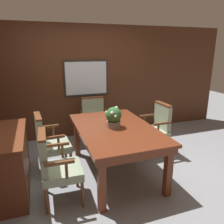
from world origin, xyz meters
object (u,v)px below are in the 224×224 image
object	(u,v)px
chair_left_near	(55,165)
chair_head_far	(94,119)
sideboard_cabinet	(7,163)
dining_table	(115,133)
chair_right_far	(156,127)
potted_plant	(114,117)
chair_left_far	(49,141)

from	to	relation	value
chair_left_near	chair_head_far	bearing A→B (deg)	-27.75
chair_left_near	sideboard_cabinet	distance (m)	0.77
dining_table	chair_left_near	xyz separation A→B (m)	(-0.95, -0.40, -0.15)
chair_right_far	chair_head_far	bearing A→B (deg)	-132.19
potted_plant	sideboard_cabinet	bearing A→B (deg)	178.14
sideboard_cabinet	chair_right_far	bearing A→B (deg)	7.92
dining_table	potted_plant	size ratio (longest dim) A/B	5.48
chair_head_far	sideboard_cabinet	distance (m)	1.98
chair_right_far	chair_left_near	bearing A→B (deg)	-68.11
dining_table	chair_head_far	world-z (taller)	chair_head_far
chair_left_far	sideboard_cabinet	world-z (taller)	chair_left_far
dining_table	chair_right_far	bearing A→B (deg)	22.74
dining_table	chair_head_far	distance (m)	1.27
dining_table	chair_left_near	size ratio (longest dim) A/B	1.84
chair_head_far	chair_right_far	xyz separation A→B (m)	(0.97, -0.85, 0.00)
chair_head_far	chair_left_near	distance (m)	1.92
chair_head_far	chair_right_far	world-z (taller)	same
dining_table	sideboard_cabinet	distance (m)	1.59
chair_left_near	sideboard_cabinet	world-z (taller)	chair_left_near
chair_left_far	sideboard_cabinet	xyz separation A→B (m)	(-0.58, -0.34, -0.10)
chair_left_near	potted_plant	distance (m)	1.10
dining_table	chair_left_far	size ratio (longest dim) A/B	1.84
chair_left_far	dining_table	bearing A→B (deg)	-115.39
chair_left_far	sideboard_cabinet	size ratio (longest dim) A/B	0.77
dining_table	chair_head_far	xyz separation A→B (m)	(-0.00, 1.26, -0.15)
chair_left_far	chair_left_near	xyz separation A→B (m)	(0.03, -0.80, 0.00)
chair_right_far	potted_plant	bearing A→B (deg)	-68.89
chair_left_far	chair_head_far	bearing A→B (deg)	-52.17
chair_head_far	chair_left_near	xyz separation A→B (m)	(-0.95, -1.66, 0.00)
dining_table	chair_left_near	distance (m)	1.05
potted_plant	sideboard_cabinet	distance (m)	1.63
chair_head_far	potted_plant	distance (m)	1.32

